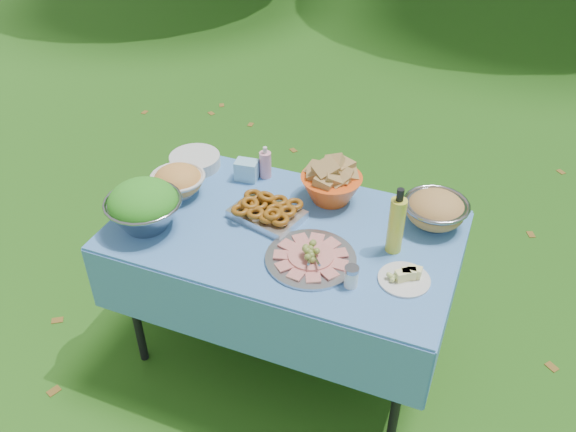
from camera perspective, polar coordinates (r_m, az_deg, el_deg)
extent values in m
plane|color=#13390A|center=(3.14, -0.26, -12.17)|extent=(80.00, 80.00, 0.00)
cube|color=#83C5FC|center=(2.86, -0.28, -7.19)|extent=(1.46, 0.86, 0.76)
cylinder|color=silver|center=(3.03, -8.70, 5.12)|extent=(0.30, 0.30, 0.06)
cube|color=#8DCFEE|center=(2.90, -3.88, 4.31)|extent=(0.11, 0.09, 0.10)
cylinder|color=pink|center=(2.89, -2.13, 5.07)|extent=(0.07, 0.07, 0.16)
cube|color=silver|center=(2.65, -1.98, 0.47)|extent=(0.34, 0.28, 0.07)
cylinder|color=#ACACB3|center=(2.42, 2.16, -3.37)|extent=(0.38, 0.38, 0.08)
cylinder|color=gold|center=(2.44, 10.14, -0.42)|extent=(0.09, 0.09, 0.30)
cylinder|color=silver|center=(2.38, 10.87, -5.45)|extent=(0.24, 0.24, 0.06)
cylinder|color=white|center=(2.32, 5.94, -5.66)|extent=(0.07, 0.07, 0.09)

